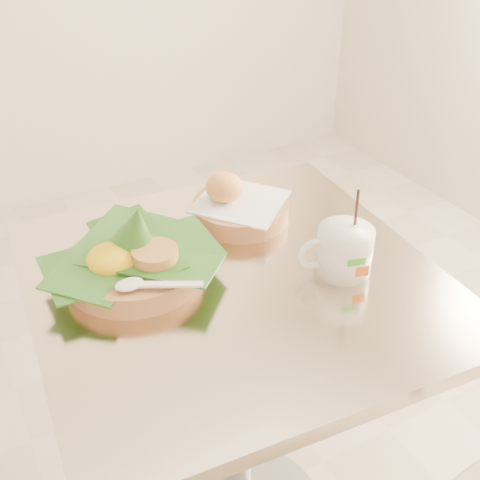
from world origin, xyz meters
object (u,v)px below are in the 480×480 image
rice_basket (133,258)px  bread_basket (238,206)px  cafe_table (235,366)px  coffee_mug (343,249)px

rice_basket → bread_basket: (0.26, 0.09, -0.01)m
rice_basket → bread_basket: bearing=18.9°
cafe_table → coffee_mug: bearing=-23.9°
bread_basket → rice_basket: bearing=-161.1°
cafe_table → bread_basket: bearing=59.4°
bread_basket → coffee_mug: coffee_mug is taller
bread_basket → cafe_table: bearing=-120.6°
bread_basket → coffee_mug: 0.26m
rice_basket → coffee_mug: coffee_mug is taller
cafe_table → bread_basket: 0.32m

